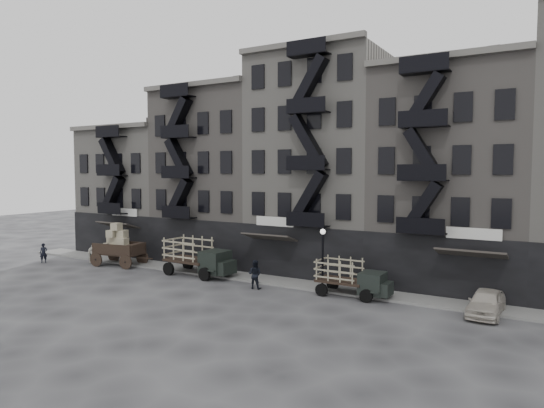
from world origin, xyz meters
The scene contains 14 objects.
ground centered at (0.00, 0.00, 0.00)m, with size 140.00×140.00×0.00m, color #38383A.
sidewalk centered at (0.00, 3.75, 0.07)m, with size 55.00×2.50×0.15m, color slate.
building_west centered at (-20.00, 9.83, 6.00)m, with size 10.00×11.35×13.20m.
building_midwest centered at (-10.00, 9.83, 7.50)m, with size 10.00×11.35×16.20m.
building_center centered at (0.00, 9.82, 8.50)m, with size 10.00×11.35×18.20m.
building_mideast centered at (10.00, 9.83, 7.50)m, with size 10.00×11.35×16.20m.
lamp_post centered at (3.00, 2.60, 2.78)m, with size 0.36×0.36×4.28m.
horse centered at (-18.50, 1.46, 0.91)m, with size 0.98×2.16×1.82m, color beige.
wagon centered at (-15.95, 2.22, 2.08)m, with size 4.58×2.89×3.64m.
stake_truck_west centered at (-7.49, 2.48, 1.67)m, with size 5.93×2.64×2.93m.
stake_truck_east centered at (5.03, 2.60, 1.38)m, with size 4.83×2.02×2.42m.
car_east centered at (13.07, 2.60, 0.73)m, with size 1.73×4.30×1.46m, color beige.
pedestrian_west centered at (-22.57, -0.29, 0.87)m, with size 0.63×0.41×1.73m, color black.
pedestrian_mid centered at (-1.47, 1.22, 1.00)m, with size 0.97×0.76×2.00m, color black.
Camera 1 is at (16.17, -26.63, 8.17)m, focal length 32.00 mm.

